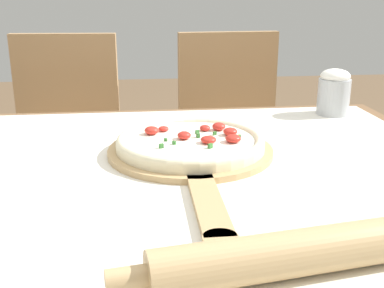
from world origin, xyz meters
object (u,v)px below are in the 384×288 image
chair_left (66,141)px  flour_cup (334,92)px  pizza_peel (192,155)px  pizza (191,142)px  chair_right (232,135)px  rolling_pin (300,252)px

chair_left → flour_cup: bearing=-29.3°
pizza_peel → pizza: size_ratio=1.87×
chair_left → chair_right: (0.62, 0.00, 0.00)m
chair_right → flour_cup: bearing=-74.6°
pizza_peel → chair_right: bearing=73.4°
pizza_peel → chair_right: 0.88m
rolling_pin → flour_cup: 0.79m
pizza → rolling_pin: size_ratio=0.67×
pizza_peel → rolling_pin: 0.42m
chair_left → pizza_peel: bearing=-61.6°
pizza_peel → flour_cup: size_ratio=4.63×
rolling_pin → chair_left: size_ratio=0.50×
pizza → rolling_pin: bearing=-79.7°
rolling_pin → chair_left: (-0.45, 1.23, -0.24)m
pizza_peel → chair_left: size_ratio=0.63×
rolling_pin → pizza_peel: bearing=101.1°
chair_left → chair_right: 0.62m
rolling_pin → chair_right: chair_right is taller
flour_cup → pizza: bearing=-146.0°
flour_cup → pizza_peel: bearing=-143.4°
pizza_peel → rolling_pin: rolling_pin is taller
pizza_peel → rolling_pin: (0.08, -0.42, 0.02)m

